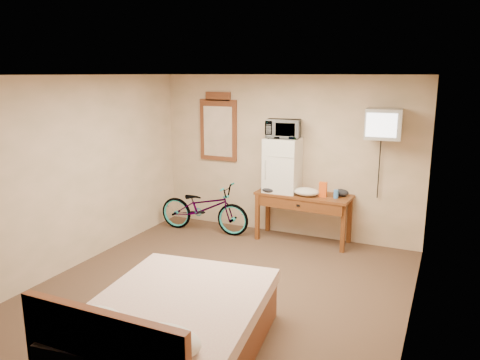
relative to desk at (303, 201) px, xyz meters
The scene contains 13 objects.
room 2.13m from the desk, 100.82° to the right, with size 4.60×4.64×2.50m.
desk is the anchor object (origin of this frame).
mini_fridge 0.63m from the desk, behind, with size 0.51×0.50×0.82m.
microwave 1.13m from the desk, behind, with size 0.50×0.34×0.28m, color silver.
snack_bag 0.38m from the desk, ahead, with size 0.11×0.06×0.22m, color #E75414.
blue_cup 0.53m from the desk, ahead, with size 0.07×0.07×0.12m, color #3D7ED0.
cloth_cream 0.20m from the desk, 44.10° to the right, with size 0.38×0.30×0.12m, color beige.
cloth_dark_a 0.54m from the desk, 166.60° to the right, with size 0.27×0.20×0.10m, color black.
cloth_dark_b 0.58m from the desk, 13.57° to the left, with size 0.22×0.18×0.10m, color black.
crt_television 1.63m from the desk, ahead, with size 0.50×0.59×0.41m.
wall_mirror 1.87m from the desk, behind, with size 0.66×0.04×1.12m.
bicycle 1.61m from the desk, behind, with size 0.54×1.53×0.80m, color black.
bed 3.40m from the desk, 92.93° to the right, with size 1.70×2.11×0.90m.
Camera 1 is at (2.34, -4.56, 2.52)m, focal length 35.00 mm.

